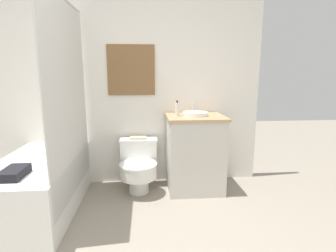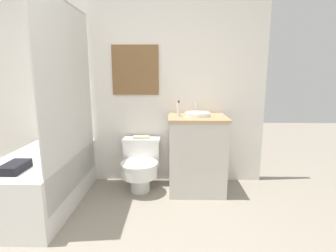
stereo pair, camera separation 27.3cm
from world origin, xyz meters
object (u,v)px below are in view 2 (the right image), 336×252
toilet (140,164)px  soap_bottle (179,109)px  book_on_tank (141,137)px  sink (197,114)px

toilet → soap_bottle: size_ratio=3.33×
soap_bottle → toilet: bearing=177.9°
book_on_tank → sink: bearing=-11.5°
toilet → sink: size_ratio=1.79×
sink → soap_bottle: soap_bottle is taller
book_on_tank → soap_bottle: bearing=-19.5°
sink → book_on_tank: size_ratio=1.70×
toilet → soap_bottle: soap_bottle is taller
toilet → book_on_tank: 0.32m
toilet → sink: (0.64, 0.01, 0.58)m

